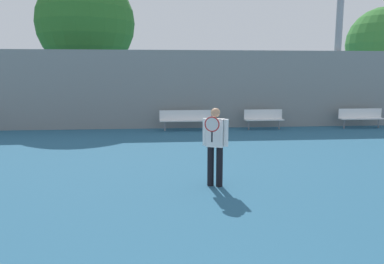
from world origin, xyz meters
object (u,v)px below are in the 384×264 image
(tennis_player, at_px, (215,143))
(bench_courtside_near, at_px, (361,116))
(bench_courtside_far, at_px, (264,117))
(tree_green_tall, at_px, (383,44))
(light_pole_near_left, at_px, (340,5))
(tree_green_broad, at_px, (86,23))
(bench_adjacent_court, at_px, (186,118))

(tennis_player, bearing_deg, bench_courtside_near, 68.68)
(bench_courtside_far, bearing_deg, bench_courtside_near, 0.01)
(tree_green_tall, bearing_deg, tennis_player, -131.61)
(light_pole_near_left, distance_m, tree_green_broad, 12.22)
(light_pole_near_left, bearing_deg, bench_adjacent_court, -171.92)
(tennis_player, bearing_deg, tree_green_broad, 134.08)
(bench_courtside_far, height_order, light_pole_near_left, light_pole_near_left)
(bench_courtside_near, xyz_separation_m, tree_green_tall, (4.18, 5.50, 3.48))
(bench_courtside_far, distance_m, bench_adjacent_court, 3.32)
(bench_courtside_far, bearing_deg, tennis_player, -112.88)
(light_pole_near_left, bearing_deg, tree_green_broad, 162.43)
(tennis_player, bearing_deg, tree_green_tall, 71.47)
(bench_adjacent_court, bearing_deg, bench_courtside_near, -0.00)
(bench_courtside_near, distance_m, light_pole_near_left, 4.95)
(bench_courtside_far, xyz_separation_m, bench_adjacent_court, (-3.32, 0.00, 0.00))
(bench_adjacent_court, bearing_deg, bench_courtside_far, -0.02)
(bench_courtside_near, relative_size, bench_courtside_far, 1.19)
(bench_courtside_far, height_order, bench_adjacent_court, same)
(bench_courtside_far, relative_size, tree_green_broad, 0.22)
(tennis_player, xyz_separation_m, bench_adjacent_court, (-0.04, 7.78, -0.43))
(bench_courtside_near, distance_m, tree_green_tall, 7.73)
(bench_courtside_far, distance_m, tree_green_tall, 10.71)
(light_pole_near_left, relative_size, tree_green_broad, 1.28)
(bench_courtside_near, height_order, tree_green_broad, tree_green_broad)
(tree_green_broad, bearing_deg, tennis_player, -69.00)
(bench_courtside_far, relative_size, bench_adjacent_court, 0.76)
(tennis_player, relative_size, light_pole_near_left, 0.18)
(bench_courtside_far, xyz_separation_m, light_pole_near_left, (3.58, 0.98, 4.79))
(tennis_player, relative_size, bench_courtside_far, 1.02)
(bench_courtside_near, bearing_deg, bench_courtside_far, -179.99)
(tennis_player, height_order, bench_courtside_near, tennis_player)
(bench_courtside_near, distance_m, tree_green_broad, 13.93)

